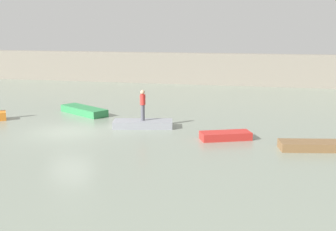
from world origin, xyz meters
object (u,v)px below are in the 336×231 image
Objects in this scene: rowboat_grey at (143,124)px; rowboat_brown at (318,146)px; person_red_shirt at (143,103)px; rowboat_green at (84,111)px; rowboat_red at (225,136)px.

rowboat_brown is (9.49, -2.60, -0.01)m from rowboat_grey.
rowboat_grey is at bearing 90.00° from person_red_shirt.
person_red_shirt reaches higher than rowboat_green.
rowboat_grey is 0.95× the size of rowboat_brown.
rowboat_grey is at bearing 138.84° from rowboat_red.
rowboat_green is at bearing 136.94° from rowboat_grey.
person_red_shirt is (5.03, -2.97, 1.21)m from rowboat_green.
person_red_shirt reaches higher than rowboat_brown.
rowboat_green reaches higher than rowboat_grey.
rowboat_red is 0.72× the size of rowboat_brown.
person_red_shirt is (-4.98, 1.63, 1.24)m from rowboat_red.
person_red_shirt is at bearing -102.53° from rowboat_grey.
rowboat_brown is (4.51, -0.96, 0.00)m from rowboat_red.
rowboat_green is 1.49× the size of rowboat_red.
rowboat_green is 11.02m from rowboat_red.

